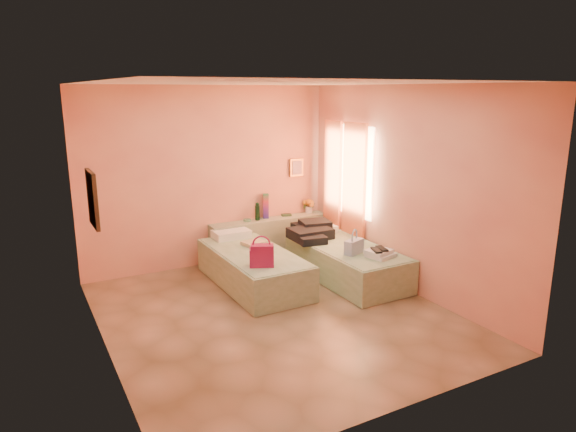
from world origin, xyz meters
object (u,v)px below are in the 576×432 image
at_px(blue_handbag, 354,247).
at_px(magenta_handbag, 262,255).
at_px(bed_right, 346,262).
at_px(flower_vase, 309,205).
at_px(green_book, 286,215).
at_px(water_bottle, 257,212).
at_px(towel_stack, 381,253).
at_px(headboard_ledge, 270,238).
at_px(bed_left, 253,268).

bearing_deg(blue_handbag, magenta_handbag, 153.35).
xyz_separation_m(bed_right, flower_vase, (0.27, 1.53, 0.54)).
height_order(bed_right, green_book, green_book).
distance_m(water_bottle, flower_vase, 1.00).
distance_m(bed_right, water_bottle, 1.75).
xyz_separation_m(magenta_handbag, towel_stack, (1.60, -0.44, -0.10)).
xyz_separation_m(bed_right, green_book, (-0.18, 1.53, 0.41)).
relative_size(headboard_ledge, water_bottle, 7.40).
relative_size(green_book, magenta_handbag, 0.52).
relative_size(headboard_ledge, flower_vase, 7.08).
bearing_deg(bed_right, headboard_ledge, 109.06).
bearing_deg(flower_vase, green_book, -179.72).
height_order(bed_left, bed_right, same).
relative_size(bed_left, bed_right, 1.00).
distance_m(bed_left, towel_stack, 1.81).
xyz_separation_m(green_book, towel_stack, (0.30, -2.16, -0.11)).
relative_size(magenta_handbag, towel_stack, 0.89).
height_order(bed_right, flower_vase, flower_vase).
relative_size(bed_left, towel_stack, 5.71).
xyz_separation_m(bed_left, flower_vase, (1.58, 1.11, 0.54)).
xyz_separation_m(headboard_ledge, towel_stack, (0.65, -2.10, 0.23)).
bearing_deg(magenta_handbag, bed_left, 99.97).
distance_m(flower_vase, towel_stack, 2.18).
xyz_separation_m(headboard_ledge, bed_right, (0.52, -1.47, -0.08)).
distance_m(bed_left, flower_vase, 2.01).
height_order(headboard_ledge, green_book, green_book).
distance_m(bed_left, water_bottle, 1.33).
bearing_deg(blue_handbag, towel_stack, -72.26).
height_order(bed_left, magenta_handbag, magenta_handbag).
relative_size(water_bottle, blue_handbag, 0.89).
distance_m(bed_right, blue_handbag, 0.49).
xyz_separation_m(bed_right, blue_handbag, (-0.11, -0.33, 0.35)).
bearing_deg(bed_right, bed_left, 161.56).
height_order(headboard_ledge, flower_vase, flower_vase).
bearing_deg(headboard_ledge, flower_vase, 4.33).
xyz_separation_m(water_bottle, towel_stack, (0.86, -2.12, -0.24)).
xyz_separation_m(flower_vase, towel_stack, (-0.14, -2.16, -0.24)).
height_order(bed_right, water_bottle, water_bottle).
bearing_deg(blue_handbag, flower_vase, 57.92).
relative_size(bed_right, blue_handbag, 6.44).
bearing_deg(headboard_ledge, water_bottle, 173.64).
height_order(water_bottle, flower_vase, flower_vase).
bearing_deg(headboard_ledge, blue_handbag, -77.04).
xyz_separation_m(blue_handbag, towel_stack, (0.24, -0.30, -0.05)).
bearing_deg(towel_stack, headboard_ledge, 107.21).
height_order(flower_vase, towel_stack, flower_vase).
xyz_separation_m(headboard_ledge, green_book, (0.35, 0.06, 0.34)).
bearing_deg(blue_handbag, bed_right, 50.70).
bearing_deg(headboard_ledge, bed_left, -126.94).
relative_size(magenta_handbag, blue_handbag, 1.00).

